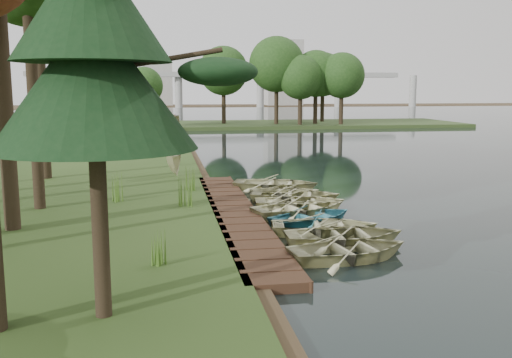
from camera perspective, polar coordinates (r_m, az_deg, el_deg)
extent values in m
plane|color=#3D2F1D|center=(21.13, 2.20, -3.83)|extent=(300.00, 300.00, 0.00)
cube|color=#372215|center=(20.84, -2.12, -3.58)|extent=(1.60, 16.00, 0.30)
cube|color=#2E411D|center=(71.36, 0.47, 5.46)|extent=(50.00, 14.00, 0.45)
cylinder|color=black|center=(71.08, -18.55, 7.10)|extent=(0.50, 0.50, 4.80)
sphere|color=#224316|center=(71.08, -18.70, 10.00)|extent=(5.60, 5.60, 5.60)
cylinder|color=black|center=(70.34, -13.14, 7.31)|extent=(0.50, 0.50, 4.80)
sphere|color=#224316|center=(70.34, -13.25, 10.25)|extent=(5.60, 5.60, 5.60)
cylinder|color=black|center=(70.23, -7.66, 7.47)|extent=(0.50, 0.50, 4.80)
sphere|color=#224316|center=(70.23, -7.73, 10.40)|extent=(5.60, 5.60, 5.60)
cylinder|color=black|center=(70.75, -2.21, 7.55)|extent=(0.50, 0.50, 4.80)
sphere|color=#224316|center=(70.75, -2.23, 10.47)|extent=(5.60, 5.60, 5.60)
cylinder|color=black|center=(71.88, 3.11, 7.57)|extent=(0.50, 0.50, 4.80)
sphere|color=#224316|center=(71.88, 3.14, 10.44)|extent=(5.60, 5.60, 5.60)
cylinder|color=black|center=(73.61, 8.23, 7.52)|extent=(0.50, 0.50, 4.80)
sphere|color=#224316|center=(73.60, 8.30, 10.33)|extent=(5.60, 5.60, 5.60)
cylinder|color=black|center=(75.88, 13.08, 7.43)|extent=(0.50, 0.50, 4.80)
sphere|color=#224316|center=(75.88, 13.18, 10.14)|extent=(5.60, 5.60, 5.60)
cube|color=#A5A5A0|center=(140.92, -3.65, 10.38)|extent=(90.00, 4.00, 1.20)
cylinder|color=#A5A5A0|center=(141.07, -15.98, 8.43)|extent=(1.80, 1.80, 8.00)
cylinder|color=#A5A5A0|center=(140.24, -7.75, 8.69)|extent=(1.80, 1.80, 8.00)
cylinder|color=#A5A5A0|center=(142.24, 0.43, 8.78)|extent=(1.80, 1.80, 8.00)
cylinder|color=#A5A5A0|center=(146.96, 8.23, 8.70)|extent=(1.80, 1.80, 8.00)
cylinder|color=#A5A5A0|center=(154.15, 15.41, 8.48)|extent=(1.80, 1.80, 8.00)
cube|color=#A5A5A0|center=(163.83, 2.73, 10.56)|extent=(10.00, 8.00, 18.00)
cube|color=#A5A5A0|center=(165.18, -9.78, 9.38)|extent=(8.00, 8.00, 12.00)
imported|color=#C3C18D|center=(15.98, 9.38, -6.67)|extent=(3.80, 2.96, 0.72)
imported|color=#C3C18D|center=(17.39, 8.89, -5.31)|extent=(3.66, 2.64, 0.75)
imported|color=#C3C18D|center=(18.50, 6.87, -4.45)|extent=(3.78, 2.95, 0.71)
imported|color=#2C6C7A|center=(19.87, 5.71, -3.55)|extent=(3.89, 3.40, 0.67)
imported|color=#C3C18D|center=(21.05, 4.49, -2.69)|extent=(4.27, 3.54, 0.77)
imported|color=#C3C18D|center=(22.21, 4.41, -2.11)|extent=(3.79, 2.89, 0.73)
imported|color=#C3C18D|center=(23.54, 3.92, -1.43)|extent=(4.22, 3.47, 0.76)
imported|color=#C3C18D|center=(24.67, 2.88, -1.10)|extent=(3.22, 2.45, 0.63)
imported|color=#C3C18D|center=(26.15, 1.98, -0.32)|extent=(4.53, 3.82, 0.80)
imported|color=#C3C18D|center=(29.21, -8.04, 0.92)|extent=(3.65, 3.16, 0.63)
cylinder|color=black|center=(22.26, -21.41, 8.27)|extent=(0.41, 0.41, 8.68)
cylinder|color=black|center=(29.82, -20.75, 10.90)|extent=(0.47, 0.47, 11.33)
cylinder|color=black|center=(11.31, -15.35, -4.01)|extent=(0.32, 0.32, 3.83)
cone|color=black|center=(11.04, -15.94, 9.61)|extent=(3.80, 3.80, 2.60)
cone|color=#3F661E|center=(14.50, -9.38, -6.94)|extent=(0.60, 0.60, 0.89)
cone|color=#3F661E|center=(21.65, -7.15, -1.36)|extent=(0.60, 0.60, 1.04)
cone|color=#3F661E|center=(23.05, -13.74, -0.81)|extent=(0.60, 0.60, 1.12)
cone|color=#3F661E|center=(24.92, -6.61, 0.15)|extent=(0.60, 0.60, 1.15)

